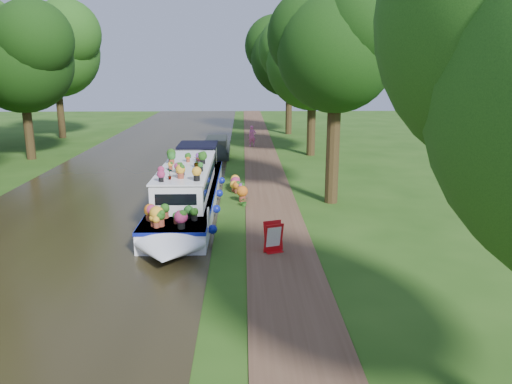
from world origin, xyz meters
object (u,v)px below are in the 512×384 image
object	(u,v)px
second_boat	(217,148)
sandwich_board	(273,238)
plant_boat	(187,190)
pedestrian_pink	(252,136)

from	to	relation	value
second_boat	sandwich_board	distance (m)	18.29
plant_boat	pedestrian_pink	world-z (taller)	plant_boat
sandwich_board	pedestrian_pink	xyz separation A→B (m)	(-0.27, 21.75, 0.33)
sandwich_board	pedestrian_pink	size ratio (longest dim) A/B	0.63
second_boat	sandwich_board	xyz separation A→B (m)	(2.70, -18.08, -0.01)
sandwich_board	plant_boat	bearing A→B (deg)	103.93
second_boat	pedestrian_pink	size ratio (longest dim) A/B	3.95
plant_boat	sandwich_board	size ratio (longest dim) A/B	14.20
sandwich_board	pedestrian_pink	world-z (taller)	pedestrian_pink
plant_boat	pedestrian_pink	xyz separation A→B (m)	(2.93, 16.87, -0.07)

